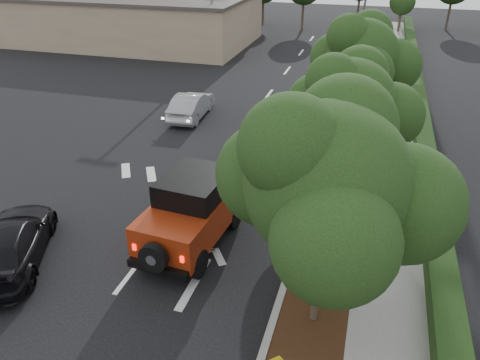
% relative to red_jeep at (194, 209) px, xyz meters
% --- Properties ---
extents(ground, '(120.00, 120.00, 0.00)m').
position_rel_red_jeep_xyz_m(ground, '(-1.25, -2.08, -1.21)').
color(ground, black).
rests_on(ground, ground).
extents(curb, '(0.20, 70.00, 0.15)m').
position_rel_red_jeep_xyz_m(curb, '(3.35, 9.92, -1.13)').
color(curb, '#9E9B93').
rests_on(curb, ground).
extents(planting_strip, '(1.80, 70.00, 0.12)m').
position_rel_red_jeep_xyz_m(planting_strip, '(4.35, 9.92, -1.15)').
color(planting_strip, black).
rests_on(planting_strip, ground).
extents(sidewalk, '(2.00, 70.00, 0.12)m').
position_rel_red_jeep_xyz_m(sidewalk, '(6.25, 9.92, -1.15)').
color(sidewalk, gray).
rests_on(sidewalk, ground).
extents(hedge, '(0.80, 70.00, 0.80)m').
position_rel_red_jeep_xyz_m(hedge, '(7.65, 9.92, -0.81)').
color(hedge, black).
rests_on(hedge, ground).
extents(commercial_building, '(22.00, 12.00, 4.00)m').
position_rel_red_jeep_xyz_m(commercial_building, '(-17.25, 27.92, 0.79)').
color(commercial_building, gray).
rests_on(commercial_building, ground).
extents(transmission_tower, '(7.00, 4.00, 28.00)m').
position_rel_red_jeep_xyz_m(transmission_tower, '(4.75, 45.92, -1.21)').
color(transmission_tower, slate).
rests_on(transmission_tower, ground).
extents(street_tree_near, '(3.80, 3.80, 5.92)m').
position_rel_red_jeep_xyz_m(street_tree_near, '(4.35, -2.58, -1.21)').
color(street_tree_near, black).
rests_on(street_tree_near, ground).
extents(street_tree_mid, '(3.20, 3.20, 5.32)m').
position_rel_red_jeep_xyz_m(street_tree_mid, '(4.35, 4.42, -1.21)').
color(street_tree_mid, black).
rests_on(street_tree_mid, ground).
extents(street_tree_far, '(3.40, 3.40, 5.62)m').
position_rel_red_jeep_xyz_m(street_tree_far, '(4.35, 10.92, -1.21)').
color(street_tree_far, black).
rests_on(street_tree_far, ground).
extents(light_pole_a, '(2.00, 0.22, 9.00)m').
position_rel_red_jeep_xyz_m(light_pole_a, '(-7.75, 23.92, -1.21)').
color(light_pole_a, slate).
rests_on(light_pole_a, ground).
extents(light_pole_b, '(2.00, 0.22, 9.00)m').
position_rel_red_jeep_xyz_m(light_pole_b, '(-8.75, 35.92, -1.21)').
color(light_pole_b, slate).
rests_on(light_pole_b, ground).
extents(red_jeep, '(2.41, 4.76, 2.37)m').
position_rel_red_jeep_xyz_m(red_jeep, '(0.00, 0.00, 0.00)').
color(red_jeep, black).
rests_on(red_jeep, ground).
extents(silver_suv_ahead, '(2.75, 5.75, 1.58)m').
position_rel_red_jeep_xyz_m(silver_suv_ahead, '(1.80, 7.73, -0.41)').
color(silver_suv_ahead, '#9B9CA2').
rests_on(silver_suv_ahead, ground).
extents(black_suv_oncoming, '(3.87, 5.29, 1.42)m').
position_rel_red_jeep_xyz_m(black_suv_oncoming, '(-5.02, -2.71, -0.49)').
color(black_suv_oncoming, black).
rests_on(black_suv_oncoming, ground).
extents(silver_sedan_oncoming, '(1.71, 4.26, 1.38)m').
position_rel_red_jeep_xyz_m(silver_sedan_oncoming, '(-4.43, 10.84, -0.52)').
color(silver_sedan_oncoming, '#929399').
rests_on(silver_sedan_oncoming, ground).
extents(parked_suv, '(4.42, 2.80, 1.40)m').
position_rel_red_jeep_xyz_m(parked_suv, '(-10.16, 23.59, -0.50)').
color(parked_suv, '#A8AAB0').
rests_on(parked_suv, ground).
extents(terracotta_planter, '(0.69, 0.69, 1.20)m').
position_rel_red_jeep_xyz_m(terracotta_planter, '(5.35, 0.65, -0.39)').
color(terracotta_planter, brown).
rests_on(terracotta_planter, ground).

